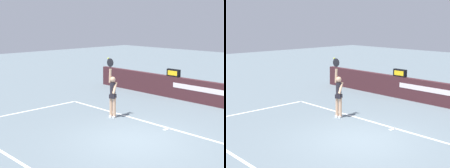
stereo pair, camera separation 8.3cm
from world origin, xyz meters
The scene contains 5 objects.
ground_plane centered at (0.00, 0.00, 0.00)m, with size 60.00×60.00×0.00m, color slate.
court_lines centered at (0.00, -0.93, 0.00)m, with size 11.48×5.58×0.00m.
speed_display centered at (-2.88, 5.90, 1.28)m, with size 0.73×0.19×0.37m.
tennis_player centered at (-2.46, 1.27, 1.00)m, with size 0.49×0.39×2.41m.
tennis_ball centered at (-2.66, 1.23, 2.39)m, with size 0.07×0.07×0.07m.
Camera 1 is at (7.21, -7.92, 3.92)m, focal length 54.43 mm.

